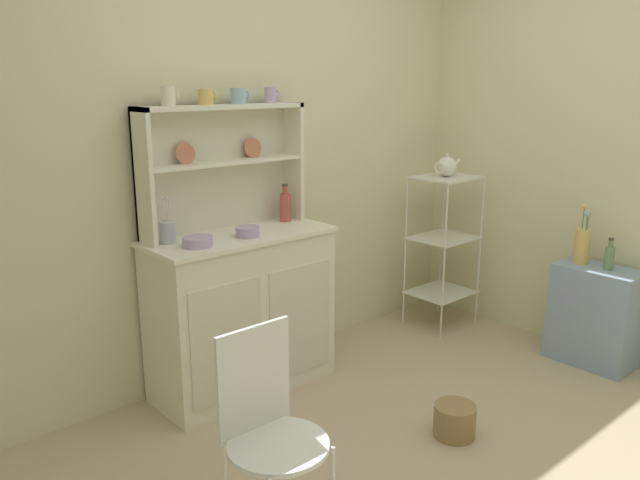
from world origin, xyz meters
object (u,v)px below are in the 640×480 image
(hutch_cabinet, at_px, (242,310))
(floor_basket, at_px, (455,420))
(bakers_rack, at_px, (443,235))
(hutch_shelf_unit, at_px, (220,157))
(jam_bottle, at_px, (285,206))
(bowl_mixing_large, at_px, (198,242))
(cup_cream_0, at_px, (169,96))
(flower_vase, at_px, (582,245))
(wire_chair, at_px, (268,421))
(side_shelf_blue, at_px, (594,316))
(porcelain_teapot, at_px, (447,167))
(utensil_jar, at_px, (168,232))
(oil_bottle, at_px, (609,257))

(hutch_cabinet, xyz_separation_m, floor_basket, (0.47, -1.09, -0.37))
(bakers_rack, bearing_deg, hutch_cabinet, 174.85)
(hutch_shelf_unit, xyz_separation_m, jam_bottle, (0.38, -0.08, -0.30))
(hutch_shelf_unit, distance_m, bowl_mixing_large, 0.53)
(cup_cream_0, bearing_deg, flower_vase, -28.87)
(bakers_rack, xyz_separation_m, jam_bottle, (-1.19, 0.23, 0.33))
(jam_bottle, bearing_deg, hutch_cabinet, -167.12)
(bakers_rack, height_order, wire_chair, bakers_rack)
(cup_cream_0, xyz_separation_m, jam_bottle, (0.68, -0.04, -0.63))
(side_shelf_blue, xyz_separation_m, porcelain_teapot, (-0.20, 1.00, 0.82))
(cup_cream_0, distance_m, bowl_mixing_large, 0.72)
(wire_chair, xyz_separation_m, jam_bottle, (1.03, 1.19, 0.46))
(hutch_cabinet, height_order, floor_basket, hutch_cabinet)
(bakers_rack, relative_size, side_shelf_blue, 1.74)
(bowl_mixing_large, xyz_separation_m, jam_bottle, (0.68, 0.16, 0.06))
(floor_basket, distance_m, porcelain_teapot, 1.79)
(bowl_mixing_large, bearing_deg, hutch_cabinet, 13.82)
(utensil_jar, bearing_deg, cup_cream_0, 30.94)
(cup_cream_0, distance_m, oil_bottle, 2.62)
(floor_basket, xyz_separation_m, oil_bottle, (1.29, -0.09, 0.60))
(wire_chair, relative_size, jam_bottle, 3.93)
(floor_basket, bearing_deg, flower_vase, 3.22)
(utensil_jar, bearing_deg, oil_bottle, -30.56)
(bowl_mixing_large, xyz_separation_m, porcelain_teapot, (1.87, -0.07, 0.21))
(bakers_rack, xyz_separation_m, cup_cream_0, (-1.88, 0.26, 0.96))
(side_shelf_blue, relative_size, oil_bottle, 3.19)
(hutch_cabinet, relative_size, oil_bottle, 5.41)
(hutch_cabinet, xyz_separation_m, bowl_mixing_large, (-0.30, -0.07, 0.45))
(hutch_shelf_unit, distance_m, floor_basket, 1.80)
(hutch_shelf_unit, height_order, cup_cream_0, cup_cream_0)
(floor_basket, bearing_deg, bowl_mixing_large, 127.13)
(wire_chair, bearing_deg, jam_bottle, 67.52)
(jam_bottle, distance_m, utensil_jar, 0.76)
(hutch_shelf_unit, height_order, flower_vase, hutch_shelf_unit)
(hutch_cabinet, height_order, jam_bottle, jam_bottle)
(cup_cream_0, distance_m, utensil_jar, 0.66)
(bowl_mixing_large, height_order, oil_bottle, bowl_mixing_large)
(wire_chair, distance_m, floor_basket, 1.20)
(wire_chair, bearing_deg, utensil_jar, 95.40)
(side_shelf_blue, distance_m, floor_basket, 1.31)
(oil_bottle, bearing_deg, bakers_rack, 100.60)
(hutch_shelf_unit, xyz_separation_m, porcelain_teapot, (1.57, -0.30, -0.16))
(porcelain_teapot, relative_size, oil_bottle, 1.18)
(oil_bottle, bearing_deg, wire_chair, 178.00)
(bakers_rack, height_order, utensil_jar, utensil_jar)
(utensil_jar, bearing_deg, hutch_cabinet, -11.76)
(wire_chair, xyz_separation_m, flower_vase, (2.42, 0.08, 0.20))
(hutch_shelf_unit, relative_size, utensil_jar, 4.04)
(bakers_rack, bearing_deg, bowl_mixing_large, 177.91)
(hutch_cabinet, distance_m, flower_vase, 2.06)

